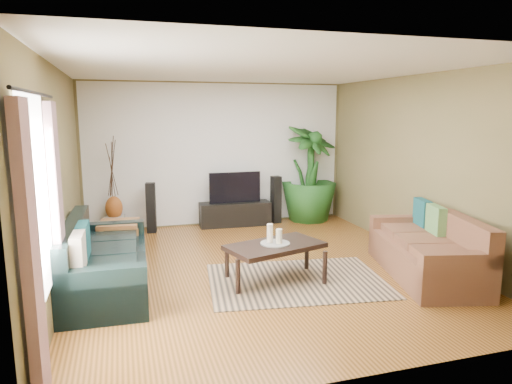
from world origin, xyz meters
name	(u,v)px	position (x,y,z in m)	size (l,w,h in m)	color
floor	(260,269)	(0.00, 0.00, 0.00)	(5.50, 5.50, 0.00)	#965926
ceiling	(260,68)	(0.00, 0.00, 2.70)	(5.50, 5.50, 0.00)	white
wall_back	(218,154)	(0.00, 2.75, 1.35)	(5.00, 5.00, 0.00)	brown
wall_front	(366,217)	(0.00, -2.75, 1.35)	(5.00, 5.00, 0.00)	brown
wall_left	(59,180)	(-2.50, 0.00, 1.35)	(5.50, 5.50, 0.00)	brown
wall_right	(420,166)	(2.50, 0.00, 1.35)	(5.50, 5.50, 0.00)	brown
backwall_panel	(218,154)	(0.00, 2.74, 1.35)	(4.90, 4.90, 0.00)	white
window_pane	(38,201)	(-2.48, -1.60, 1.40)	(1.80, 1.80, 0.00)	white
curtain_near	(30,255)	(-2.43, -2.35, 1.15)	(0.08, 0.35, 2.20)	gray
curtain_far	(57,211)	(-2.43, -0.85, 1.15)	(0.08, 0.35, 2.20)	gray
curtain_rod	(35,93)	(-2.43, -1.60, 2.30)	(0.03, 0.03, 1.90)	black
sofa_left	(107,255)	(-2.01, -0.14, 0.42)	(2.17, 0.93, 0.85)	black
sofa_right	(425,244)	(2.02, -0.86, 0.42)	(2.00, 0.90, 0.85)	brown
area_rug	(297,281)	(0.32, -0.58, 0.01)	(2.23, 1.58, 0.01)	tan
coffee_table	(275,263)	(0.05, -0.50, 0.25)	(1.21, 0.66, 0.49)	black
candle_tray	(275,243)	(0.05, -0.50, 0.50)	(0.37, 0.37, 0.02)	gray
candle_tall	(270,233)	(-0.01, -0.47, 0.63)	(0.08, 0.08, 0.24)	white
candle_mid	(279,236)	(0.09, -0.54, 0.60)	(0.08, 0.08, 0.19)	#F1E9CB
candle_short	(279,235)	(0.12, -0.44, 0.59)	(0.08, 0.08, 0.15)	white
tv_stand	(235,214)	(0.27, 2.50, 0.22)	(1.34, 0.40, 0.45)	black
television	(235,187)	(0.27, 2.50, 0.74)	(0.99, 0.05, 0.58)	black
speaker_left	(151,208)	(-1.30, 2.43, 0.45)	(0.16, 0.18, 0.90)	black
speaker_right	(276,199)	(1.09, 2.50, 0.46)	(0.17, 0.18, 0.92)	black
potted_plant	(309,173)	(1.79, 2.50, 0.96)	(1.07, 1.07, 1.91)	#1B4C19
plant_pot	(308,213)	(1.79, 2.50, 0.14)	(0.35, 0.35, 0.27)	black
pedestal	(115,225)	(-1.94, 2.50, 0.16)	(0.33, 0.33, 0.33)	gray
vase	(114,208)	(-1.94, 2.50, 0.47)	(0.30, 0.30, 0.42)	#934A1A
side_table	(120,241)	(-1.86, 0.93, 0.29)	(0.55, 0.55, 0.58)	brown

